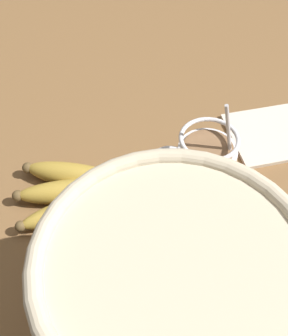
# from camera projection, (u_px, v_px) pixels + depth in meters

# --- Properties ---
(table) EXTENTS (1.08, 1.08, 0.04)m
(table) POSITION_uv_depth(u_px,v_px,m) (176.00, 185.00, 0.70)
(table) COLOR brown
(table) RESTS_ON ground
(coffee_mug) EXTENTS (0.12, 0.08, 0.15)m
(coffee_mug) POSITION_uv_depth(u_px,v_px,m) (204.00, 166.00, 0.65)
(coffee_mug) COLOR silver
(coffee_mug) RESTS_ON table
(banana_bunch) EXTENTS (0.18, 0.17, 0.04)m
(banana_bunch) POSITION_uv_depth(u_px,v_px,m) (79.00, 197.00, 0.64)
(banana_bunch) COLOR brown
(banana_bunch) RESTS_ON table
(woven_basket) EXTENTS (0.25, 0.25, 0.20)m
(woven_basket) POSITION_uv_depth(u_px,v_px,m) (169.00, 308.00, 0.44)
(woven_basket) COLOR beige
(woven_basket) RESTS_ON table
(napkin) EXTENTS (0.20, 0.16, 0.01)m
(napkin) POSITION_uv_depth(u_px,v_px,m) (283.00, 132.00, 0.74)
(napkin) COLOR beige
(napkin) RESTS_ON table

